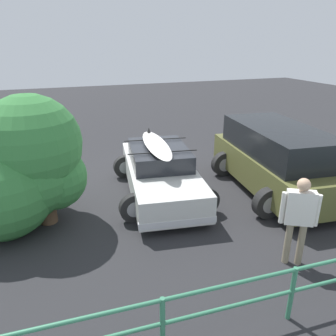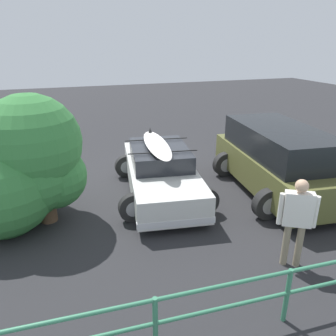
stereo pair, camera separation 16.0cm
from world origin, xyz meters
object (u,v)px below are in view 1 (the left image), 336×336
Objects in this scene: sedan_car at (160,171)px; bush_near_left at (26,168)px; suv_car at (276,159)px; person_bystander at (299,214)px.

bush_near_left is at bearing 9.31° from sedan_car.
suv_car is at bearing 176.78° from bush_near_left.
bush_near_left is at bearing -34.76° from person_bystander.
suv_car reaches higher than sedan_car.
suv_car is (-2.96, 0.86, 0.29)m from sedan_car.
sedan_car is 0.95× the size of suv_car.
person_bystander is (-1.34, 3.64, 0.40)m from sedan_car.
suv_car is at bearing -120.21° from person_bystander.
person_bystander is at bearing 59.79° from suv_car.
suv_car is 2.74× the size of person_bystander.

